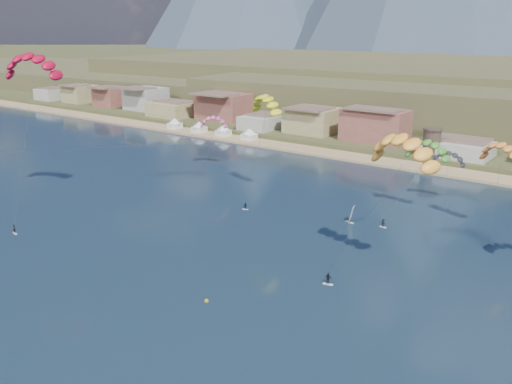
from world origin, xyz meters
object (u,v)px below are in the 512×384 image
Objects in this scene: watchtower at (432,142)px; kitesurfer_green at (427,147)px; kitesurfer_red at (31,62)px; windsurfer at (350,217)px; buoy at (207,301)px; kitesurfer_orange at (404,145)px; kitesurfer_yellow at (266,101)px.

kitesurfer_green reaches higher than watchtower.
kitesurfer_red is 87.28m from kitesurfer_green.
buoy is at bearing -91.86° from windsurfer.
watchtower is at bearing 105.82° from kitesurfer_orange.
kitesurfer_green is (72.36, 45.60, -17.39)m from kitesurfer_red.
kitesurfer_yellow is at bearing 115.89° from buoy.
kitesurfer_green reaches higher than buoy.
kitesurfer_yellow is at bearing 43.43° from kitesurfer_red.
buoy is (23.38, -48.18, -23.19)m from kitesurfer_yellow.
kitesurfer_orange is at bearing 8.83° from kitesurfer_red.
kitesurfer_red is at bearing -171.17° from kitesurfer_orange.
windsurfer is 44.48m from buoy.
kitesurfer_yellow is (-19.89, -57.95, 16.94)m from watchtower.
kitesurfer_yellow reaches higher than buoy.
kitesurfer_green is 5.38× the size of windsurfer.
kitesurfer_green is at bearing 32.22° from kitesurfer_red.
buoy is at bearing -88.11° from watchtower.
kitesurfer_red is 52.19m from kitesurfer_yellow.
kitesurfer_red is at bearing 168.01° from buoy.
kitesurfer_yellow is 58.37m from buoy.
kitesurfer_red is at bearing -153.07° from windsurfer.
kitesurfer_red is 70.03m from buoy.
kitesurfer_red reaches higher than kitesurfer_yellow.
kitesurfer_red is at bearing -136.57° from kitesurfer_yellow.
kitesurfer_red is 1.91× the size of kitesurfer_green.
watchtower is at bearing 58.49° from kitesurfer_red.
kitesurfer_red is 76.45m from windsurfer.
windsurfer is (-17.96, 19.12, -21.32)m from kitesurfer_orange.
watchtower reaches higher than windsurfer.
kitesurfer_orange is (22.90, -80.81, 16.11)m from watchtower.
kitesurfer_yellow reaches higher than kitesurfer_orange.
kitesurfer_yellow is at bearing -108.94° from watchtower.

